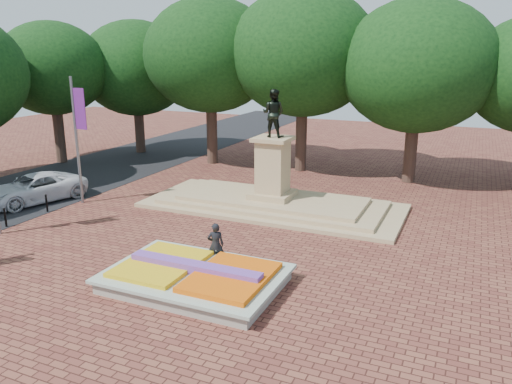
{
  "coord_description": "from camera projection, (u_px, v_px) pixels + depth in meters",
  "views": [
    {
      "loc": [
        9.72,
        -16.29,
        8.26
      ],
      "look_at": [
        1.06,
        3.35,
        2.2
      ],
      "focal_mm": 35.0,
      "sensor_mm": 36.0,
      "label": 1
    }
  ],
  "objects": [
    {
      "name": "ground",
      "position": [
        199.0,
        261.0,
        20.37
      ],
      "size": [
        90.0,
        90.0,
        0.0
      ],
      "primitive_type": "plane",
      "color": "brown",
      "rests_on": "ground"
    },
    {
      "name": "asphalt_street",
      "position": [
        28.0,
        191.0,
        30.59
      ],
      "size": [
        9.0,
        90.0,
        0.02
      ],
      "primitive_type": "cube",
      "color": "black",
      "rests_on": "ground"
    },
    {
      "name": "flower_bed",
      "position": [
        196.0,
        277.0,
        18.1
      ],
      "size": [
        6.3,
        4.3,
        0.91
      ],
      "color": "gray",
      "rests_on": "ground"
    },
    {
      "name": "monument",
      "position": [
        273.0,
        192.0,
        27.17
      ],
      "size": [
        14.0,
        6.0,
        6.4
      ],
      "color": "tan",
      "rests_on": "ground"
    },
    {
      "name": "tree_row_back",
      "position": [
        361.0,
        76.0,
        33.5
      ],
      "size": [
        44.8,
        8.8,
        10.43
      ],
      "color": "#36241D",
      "rests_on": "ground"
    },
    {
      "name": "van",
      "position": [
        34.0,
        188.0,
        28.2
      ],
      "size": [
        4.23,
        6.22,
        1.58
      ],
      "primitive_type": "imported",
      "rotation": [
        0.0,
        0.0,
        -0.31
      ],
      "color": "silver",
      "rests_on": "ground"
    },
    {
      "name": "pedestrian",
      "position": [
        216.0,
        245.0,
        19.71
      ],
      "size": [
        0.78,
        0.68,
        1.79
      ],
      "primitive_type": "imported",
      "rotation": [
        0.0,
        0.0,
        3.62
      ],
      "color": "black",
      "rests_on": "ground"
    }
  ]
}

